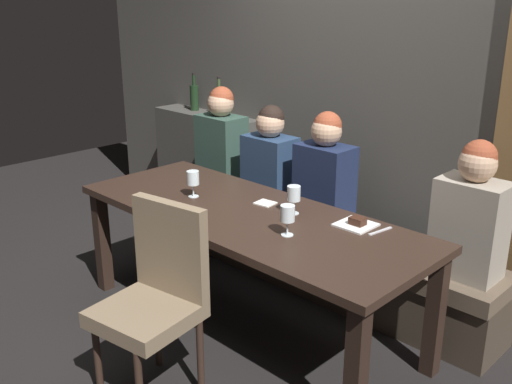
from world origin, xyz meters
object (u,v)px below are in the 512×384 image
Objects in this scene: fork_on_table at (380,231)px; wine_bottle_dark_red at (194,97)px; banquette_bench at (320,256)px; dining_table at (247,226)px; chair_near_side at (157,290)px; diner_bearded at (270,161)px; diner_far_end at (325,173)px; dessert_plate at (356,223)px; wine_glass_near_right at (294,195)px; wine_glass_far_right at (193,179)px; diner_redhead at (221,143)px; diner_near_end at (471,213)px; wine_bottle_pale_label at (219,101)px; wine_glass_center_front at (288,214)px.

wine_bottle_dark_red is at bearing 170.96° from fork_on_table.
dining_table is at bearing -90.00° from banquette_bench.
dining_table is 0.77m from fork_on_table.
diner_bearded is at bearing 112.34° from chair_near_side.
banquette_bench is 0.97m from fork_on_table.
diner_bearded is 0.48m from diner_far_end.
dessert_plate is at bearing -22.79° from diner_bearded.
wine_glass_near_right is at bearing -24.84° from wine_bottle_dark_red.
diner_redhead is at bearing 127.21° from wine_glass_far_right.
diner_near_end is at bearing -0.01° from banquette_bench.
fork_on_table is at bearing -20.03° from wine_bottle_pale_label.
diner_far_end reaches higher than diner_bearded.
wine_bottle_dark_red is 1.73m from wine_glass_far_right.
wine_glass_near_right is at bearing -38.02° from diner_bearded.
diner_redhead reaches higher than fork_on_table.
dessert_plate is (0.36, 0.10, -0.10)m from wine_glass_near_right.
diner_near_end reaches higher than fork_on_table.
diner_far_end is at bearing -13.31° from wine_bottle_pale_label.
banquette_bench is at bearing -0.64° from diner_redhead.
diner_far_end reaches higher than fork_on_table.
wine_glass_near_right is at bearing -24.33° from diner_redhead.
wine_glass_center_front is at bearing -54.80° from wine_glass_near_right.
diner_far_end reaches higher than diner_near_end.
dining_table is 12.94× the size of fork_on_table.
diner_far_end is 4.69× the size of wine_glass_far_right.
wine_bottle_pale_label reaches higher than diner_redhead.
banquette_bench is at bearing -74.90° from diner_far_end.
chair_near_side is at bearing -115.33° from dessert_plate.
banquette_bench is 0.89m from dessert_plate.
diner_near_end is at bearing 45.10° from dessert_plate.
dessert_plate is (0.57, 0.26, 0.10)m from dining_table.
diner_near_end is 1.61m from wine_glass_far_right.
wine_bottle_pale_label is (-2.40, 0.35, 0.26)m from diner_near_end.
diner_far_end reaches higher than dining_table.
dessert_plate is 1.12× the size of fork_on_table.
banquette_bench is at bearing -14.23° from wine_bottle_pale_label.
wine_bottle_pale_label is at bearing 139.38° from diner_redhead.
chair_near_side is at bearing -44.25° from wine_bottle_dark_red.
chair_near_side reaches higher than dessert_plate.
diner_redhead reaches higher than banquette_bench.
dessert_plate is at bearing 17.32° from wine_glass_far_right.
wine_bottle_dark_red reaches higher than diner_near_end.
wine_glass_near_right is at bearing 18.59° from wine_glass_far_right.
wine_glass_far_right is (1.31, -1.11, -0.21)m from wine_bottle_dark_red.
wine_bottle_pale_label is (-0.40, 0.34, 0.23)m from diner_redhead.
dining_table is 0.87m from diner_bearded.
diner_far_end is 4.52× the size of fork_on_table.
diner_redhead is 0.95m from wine_glass_far_right.
wine_bottle_pale_label is at bearing 168.60° from fork_on_table.
diner_bearded is 2.30× the size of wine_bottle_dark_red.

